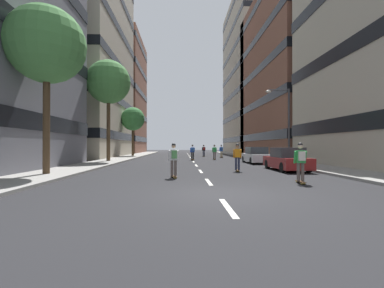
% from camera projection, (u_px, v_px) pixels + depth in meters
% --- Properties ---
extents(ground_plane, '(139.34, 139.34, 0.00)m').
position_uv_depth(ground_plane, '(192.00, 159.00, 32.26)').
color(ground_plane, black).
extents(sidewalk_left, '(3.14, 63.86, 0.14)m').
position_uv_depth(sidewalk_left, '(126.00, 158.00, 34.82)').
color(sidewalk_left, gray).
rests_on(sidewalk_left, ground_plane).
extents(sidewalk_right, '(3.14, 63.86, 0.14)m').
position_uv_depth(sidewalk_right, '(254.00, 157.00, 35.50)').
color(sidewalk_right, gray).
rests_on(sidewalk_right, ground_plane).
extents(lane_markings, '(0.16, 52.20, 0.01)m').
position_uv_depth(lane_markings, '(192.00, 159.00, 32.04)').
color(lane_markings, silver).
rests_on(lane_markings, ground_plane).
extents(building_left_mid, '(17.46, 20.34, 30.37)m').
position_uv_depth(building_left_mid, '(61.00, 52.00, 38.63)').
color(building_left_mid, '#B2A893').
rests_on(building_left_mid, ground_plane).
extents(building_left_far, '(17.46, 17.17, 25.42)m').
position_uv_depth(building_left_far, '(103.00, 96.00, 59.18)').
color(building_left_far, brown).
rests_on(building_left_far, ground_plane).
extents(building_right_mid, '(17.46, 22.72, 24.63)m').
position_uv_depth(building_right_mid, '(314.00, 74.00, 40.10)').
color(building_right_mid, brown).
rests_on(building_right_mid, ground_plane).
extents(building_right_far, '(17.46, 23.84, 34.60)m').
position_uv_depth(building_right_far, '(269.00, 77.00, 60.70)').
color(building_right_far, '#B2A893').
rests_on(building_right_far, ground_plane).
extents(parked_car_near, '(1.82, 4.40, 1.52)m').
position_uv_depth(parked_car_near, '(256.00, 156.00, 24.86)').
color(parked_car_near, silver).
rests_on(parked_car_near, ground_plane).
extents(parked_car_mid, '(1.82, 4.40, 1.52)m').
position_uv_depth(parked_car_mid, '(287.00, 160.00, 17.64)').
color(parked_car_mid, maroon).
rests_on(parked_car_mid, ground_plane).
extents(street_tree_near, '(4.10, 4.10, 9.00)m').
position_uv_depth(street_tree_near, '(47.00, 46.00, 14.38)').
color(street_tree_near, '#4C3823').
rests_on(street_tree_near, sidewalk_left).
extents(street_tree_mid, '(3.49, 3.49, 7.26)m').
position_uv_depth(street_tree_mid, '(133.00, 119.00, 39.92)').
color(street_tree_mid, '#4C3823').
rests_on(street_tree_mid, sidewalk_left).
extents(street_tree_far, '(4.32, 4.32, 10.04)m').
position_uv_depth(street_tree_far, '(108.00, 82.00, 26.57)').
color(street_tree_far, '#4C3823').
rests_on(street_tree_far, sidewalk_left).
extents(streetlamp_right, '(2.13, 0.30, 6.50)m').
position_uv_depth(streetlamp_right, '(285.00, 117.00, 23.32)').
color(streetlamp_right, '#3F3F44').
rests_on(streetlamp_right, sidewalk_right).
extents(skater_0, '(0.53, 0.90, 1.78)m').
position_uv_depth(skater_0, '(214.00, 151.00, 31.56)').
color(skater_0, brown).
rests_on(skater_0, ground_plane).
extents(skater_1, '(0.57, 0.92, 1.78)m').
position_uv_depth(skater_1, '(193.00, 151.00, 30.24)').
color(skater_1, brown).
rests_on(skater_1, ground_plane).
extents(skater_2, '(0.55, 0.92, 1.78)m').
position_uv_depth(skater_2, '(204.00, 150.00, 40.33)').
color(skater_2, brown).
rests_on(skater_2, ground_plane).
extents(skater_3, '(0.55, 0.92, 1.78)m').
position_uv_depth(skater_3, '(301.00, 160.00, 11.57)').
color(skater_3, brown).
rests_on(skater_3, ground_plane).
extents(skater_4, '(0.57, 0.92, 1.78)m').
position_uv_depth(skater_4, '(174.00, 158.00, 13.62)').
color(skater_4, brown).
rests_on(skater_4, ground_plane).
extents(skater_5, '(0.56, 0.92, 1.78)m').
position_uv_depth(skater_5, '(237.00, 156.00, 16.99)').
color(skater_5, brown).
rests_on(skater_5, ground_plane).
extents(skater_6, '(0.57, 0.92, 1.78)m').
position_uv_depth(skater_6, '(221.00, 150.00, 36.72)').
color(skater_6, brown).
rests_on(skater_6, ground_plane).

